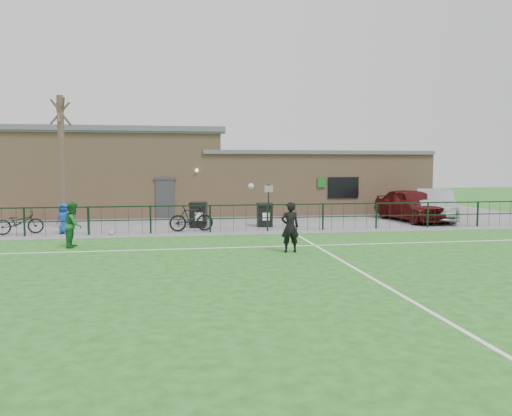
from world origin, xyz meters
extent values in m
plane|color=#1E591A|center=(0.00, 0.00, 0.00)|extent=(90.00, 90.00, 0.00)
cube|color=slate|center=(0.00, 13.50, 0.01)|extent=(34.00, 13.00, 0.02)
cube|color=white|center=(0.00, 7.80, 0.00)|extent=(28.00, 0.10, 0.01)
cube|color=white|center=(0.00, 4.00, 0.00)|extent=(28.00, 0.10, 0.01)
cube|color=white|center=(2.00, 0.00, 0.00)|extent=(0.10, 16.00, 0.01)
cube|color=black|center=(0.00, 8.00, 0.60)|extent=(28.00, 0.10, 1.20)
cylinder|color=#4A372D|center=(-8.00, 10.50, 3.00)|extent=(0.30, 0.30, 6.00)
cube|color=black|center=(-1.92, 9.79, 0.56)|extent=(0.85, 0.92, 1.07)
cube|color=black|center=(1.16, 9.59, 0.52)|extent=(0.70, 0.79, 1.01)
cylinder|color=black|center=(1.35, 9.61, 1.02)|extent=(0.07, 0.07, 2.00)
imported|color=#4A0D0F|center=(9.02, 10.63, 0.86)|extent=(2.50, 5.09, 1.67)
imported|color=#93959A|center=(10.26, 10.62, 0.84)|extent=(3.46, 5.24, 1.63)
imported|color=black|center=(-9.39, 8.68, 0.51)|extent=(1.99, 1.15, 0.99)
imported|color=black|center=(-2.29, 8.43, 0.59)|extent=(1.94, 0.72, 1.14)
imported|color=#1342B3|center=(-7.58, 8.54, 0.65)|extent=(0.72, 0.60, 1.27)
imported|color=black|center=(0.79, 2.79, 0.84)|extent=(0.62, 0.41, 1.68)
sphere|color=white|center=(-0.08, 5.74, 2.09)|extent=(0.22, 0.22, 0.22)
imported|color=#1B6127|center=(-6.52, 5.02, 0.80)|extent=(0.66, 0.82, 1.60)
sphere|color=silver|center=(-5.58, 7.79, 0.10)|extent=(0.20, 0.20, 0.20)
cube|color=tan|center=(0.00, 16.50, 1.75)|extent=(24.00, 5.00, 3.50)
cube|color=tan|center=(-6.24, 16.50, 4.10)|extent=(11.52, 5.00, 1.20)
cube|color=#53555A|center=(-6.24, 16.50, 4.82)|extent=(12.02, 5.40, 0.28)
cube|color=#53555A|center=(5.28, 16.50, 3.60)|extent=(13.44, 5.30, 0.22)
cube|color=#383A3D|center=(-3.50, 13.97, 1.05)|extent=(1.00, 0.08, 2.10)
cube|color=black|center=(6.50, 13.97, 1.60)|extent=(1.80, 0.08, 1.20)
cube|color=#19661E|center=(5.20, 13.92, 1.90)|extent=(0.45, 0.04, 0.55)
camera|label=1|loc=(-2.97, -13.24, 2.92)|focal=35.00mm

